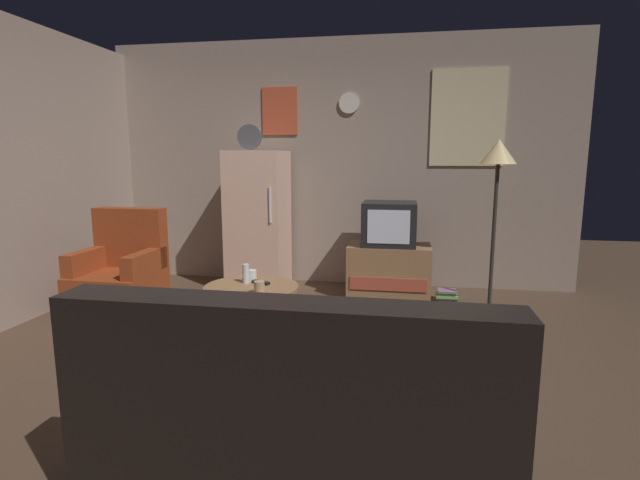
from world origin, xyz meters
TOP-DOWN VIEW (x-y plane):
  - ground_plane at (0.00, 0.00)m, footprint 12.00×12.00m
  - wall_with_art at (0.01, 2.45)m, footprint 5.20×0.12m
  - fridge at (-0.80, 2.03)m, footprint 0.60×0.62m
  - tv_stand at (0.62, 1.94)m, footprint 0.84×0.53m
  - crt_tv at (0.62, 1.94)m, footprint 0.54×0.51m
  - standing_lamp at (1.58, 1.59)m, footprint 0.32×0.32m
  - coffee_table at (-0.37, 0.42)m, footprint 0.72×0.72m
  - wine_glass at (-0.44, 0.50)m, footprint 0.05×0.05m
  - mug_ceramic_white at (-0.41, 0.56)m, footprint 0.08×0.08m
  - mug_ceramic_tan at (-0.25, 0.23)m, footprint 0.08×0.08m
  - remote_control at (-0.32, 0.49)m, footprint 0.16×0.10m
  - armchair at (-1.79, 0.94)m, footprint 0.68×0.68m
  - couch at (0.33, -1.15)m, footprint 1.70×0.80m
  - book_stack at (1.21, 1.82)m, footprint 0.22×0.16m

SIDE VIEW (x-z plane):
  - ground_plane at x=0.00m, z-range 0.00..0.00m
  - book_stack at x=1.21m, z-range 0.00..0.12m
  - coffee_table at x=-0.37m, z-range 0.00..0.46m
  - tv_stand at x=0.62m, z-range 0.00..0.54m
  - couch at x=0.33m, z-range -0.15..0.77m
  - armchair at x=-1.79m, z-range -0.14..0.82m
  - remote_control at x=-0.32m, z-range 0.46..0.48m
  - mug_ceramic_white at x=-0.41m, z-range 0.46..0.55m
  - mug_ceramic_tan at x=-0.25m, z-range 0.46..0.55m
  - wine_glass at x=-0.44m, z-range 0.46..0.61m
  - fridge at x=-0.80m, z-range -0.13..1.64m
  - crt_tv at x=0.62m, z-range 0.54..0.98m
  - standing_lamp at x=1.58m, z-range 0.56..2.15m
  - wall_with_art at x=0.01m, z-range 0.01..2.72m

